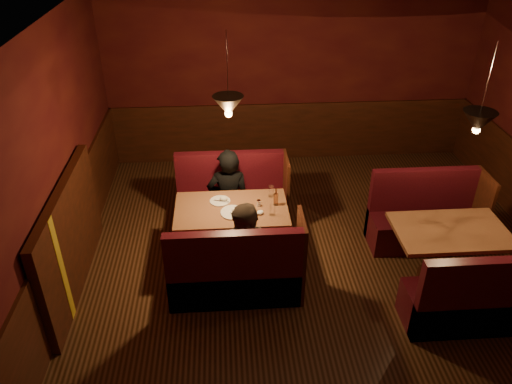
{
  "coord_description": "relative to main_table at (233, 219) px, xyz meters",
  "views": [
    {
      "loc": [
        -1.14,
        -4.3,
        4.04
      ],
      "look_at": [
        -0.78,
        0.78,
        0.95
      ],
      "focal_mm": 35.0,
      "sensor_mm": 36.0,
      "label": 1
    }
  ],
  "objects": [
    {
      "name": "diner_b",
      "position": [
        0.16,
        -0.61,
        0.17
      ],
      "size": [
        0.82,
        0.69,
        1.48
      ],
      "primitive_type": "imported",
      "rotation": [
        0.0,
        0.0,
        -0.2
      ],
      "color": "#31251E",
      "rests_on": "ground"
    },
    {
      "name": "second_bench_near",
      "position": [
        2.51,
        -1.38,
        -0.24
      ],
      "size": [
        1.42,
        0.53,
        1.01
      ],
      "color": "#390B11",
      "rests_on": "ground"
    },
    {
      "name": "second_bench_far",
      "position": [
        2.51,
        0.16,
        -0.24
      ],
      "size": [
        1.42,
        0.53,
        1.01
      ],
      "color": "#390B11",
      "rests_on": "ground"
    },
    {
      "name": "room",
      "position": [
        0.79,
        -0.73,
        0.48
      ],
      "size": [
        6.02,
        7.02,
        2.92
      ],
      "color": "black",
      "rests_on": "ground"
    },
    {
      "name": "diner_a",
      "position": [
        -0.04,
        0.6,
        0.22
      ],
      "size": [
        0.58,
        0.38,
        1.57
      ],
      "primitive_type": "imported",
      "rotation": [
        0.0,
        0.0,
        3.13
      ],
      "color": "black",
      "rests_on": "ground"
    },
    {
      "name": "main_bench_far",
      "position": [
        0.02,
        0.78,
        -0.24
      ],
      "size": [
        1.51,
        0.54,
        1.03
      ],
      "color": "#390B11",
      "rests_on": "ground"
    },
    {
      "name": "second_table",
      "position": [
        2.48,
        -0.61,
        -0.03
      ],
      "size": [
        1.28,
        0.82,
        0.72
      ],
      "color": "brown",
      "rests_on": "ground"
    },
    {
      "name": "main_table",
      "position": [
        0.0,
        0.0,
        0.0
      ],
      "size": [
        1.37,
        0.83,
        0.96
      ],
      "color": "brown",
      "rests_on": "ground"
    },
    {
      "name": "main_bench_near",
      "position": [
        0.02,
        -0.78,
        -0.24
      ],
      "size": [
        1.51,
        0.54,
        1.03
      ],
      "color": "#390B11",
      "rests_on": "ground"
    }
  ]
}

